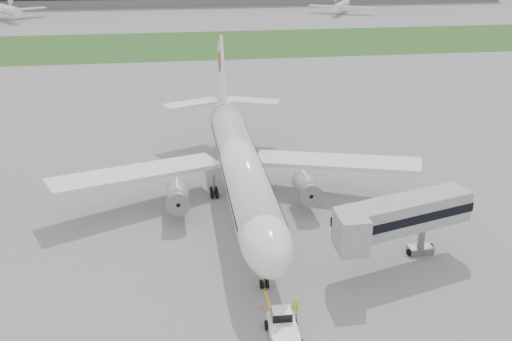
{
  "coord_description": "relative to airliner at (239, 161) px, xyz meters",
  "views": [
    {
      "loc": [
        -7.81,
        -62.0,
        32.47
      ],
      "look_at": [
        1.7,
        2.0,
        5.47
      ],
      "focal_mm": 40.0,
      "sensor_mm": 36.0,
      "label": 1
    }
  ],
  "objects": [
    {
      "name": "ground",
      "position": [
        0.0,
        -4.87,
        -5.66
      ],
      "size": [
        600.0,
        600.0,
        0.0
      ],
      "primitive_type": "plane",
      "color": "gray",
      "rests_on": "ground"
    },
    {
      "name": "apron_markings",
      "position": [
        0.0,
        -9.87,
        -5.66
      ],
      "size": [
        70.0,
        70.0,
        0.04
      ],
      "primitive_type": null,
      "color": "yellow",
      "rests_on": "ground"
    },
    {
      "name": "grass_strip",
      "position": [
        0.0,
        115.13,
        -5.65
      ],
      "size": [
        600.0,
        50.0,
        0.02
      ],
      "primitive_type": "cube",
      "color": "#284E1D",
      "rests_on": "ground"
    },
    {
      "name": "airliner",
      "position": [
        0.0,
        0.0,
        0.0
      ],
      "size": [
        48.13,
        53.95,
        17.88
      ],
      "color": "white",
      "rests_on": "ground"
    },
    {
      "name": "pushback_tug",
      "position": [
        0.42,
        -27.34,
        -4.67
      ],
      "size": [
        2.98,
        4.29,
        2.16
      ],
      "rotation": [
        0.0,
        0.0,
        -0.03
      ],
      "color": "white",
      "rests_on": "ground"
    },
    {
      "name": "jet_bridge",
      "position": [
        14.09,
        -17.6,
        -0.07
      ],
      "size": [
        15.91,
        8.62,
        7.55
      ],
      "rotation": [
        0.0,
        0.0,
        0.28
      ],
      "color": "#A5A5A8",
      "rests_on": "ground"
    },
    {
      "name": "safety_cone_left",
      "position": [
        -0.87,
        -23.11,
        -5.42
      ],
      "size": [
        0.35,
        0.35,
        0.48
      ],
      "primitive_type": "cone",
      "color": "orange",
      "rests_on": "ground"
    },
    {
      "name": "safety_cone_right",
      "position": [
        0.5,
        -24.42,
        -5.37
      ],
      "size": [
        0.43,
        0.43,
        0.59
      ],
      "primitive_type": "cone",
      "color": "orange",
      "rests_on": "ground"
    },
    {
      "name": "ground_crew_near",
      "position": [
        2.17,
        -24.31,
        -4.71
      ],
      "size": [
        0.69,
        0.46,
        1.9
      ],
      "primitive_type": "imported",
      "rotation": [
        0.0,
        0.0,
        3.15
      ],
      "color": "#E9FD2A",
      "rests_on": "ground"
    },
    {
      "name": "distant_aircraft_left",
      "position": [
        -73.2,
        181.5,
        -5.66
      ],
      "size": [
        43.72,
        42.61,
        12.66
      ],
      "primitive_type": null,
      "rotation": [
        0.0,
        0.0,
        0.58
      ],
      "color": "white",
      "rests_on": "ground"
    },
    {
      "name": "distant_aircraft_right",
      "position": [
        66.19,
        179.99,
        -5.66
      ],
      "size": [
        36.33,
        34.92,
        10.73
      ],
      "primitive_type": null,
      "rotation": [
        0.0,
        0.0,
        -0.48
      ],
      "color": "white",
      "rests_on": "ground"
    }
  ]
}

